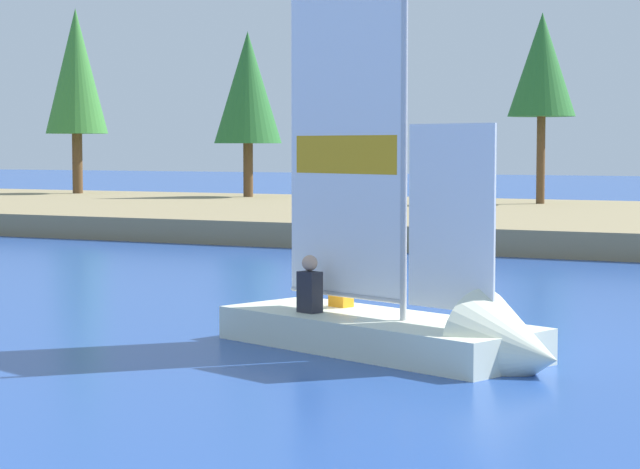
% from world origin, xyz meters
% --- Properties ---
extents(shore_bank, '(80.00, 15.96, 0.63)m').
position_xyz_m(shore_bank, '(0.00, 30.00, 0.31)').
color(shore_bank, '#897A56').
rests_on(shore_bank, ground).
extents(shoreline_tree_left, '(2.48, 2.48, 7.40)m').
position_xyz_m(shoreline_tree_left, '(-20.36, 35.15, 5.48)').
color(shoreline_tree_left, brown).
rests_on(shoreline_tree_left, shore_bank).
extents(shoreline_tree_midleft, '(2.54, 2.54, 6.17)m').
position_xyz_m(shoreline_tree_midleft, '(-12.50, 35.22, 4.68)').
color(shoreline_tree_midleft, brown).
rests_on(shoreline_tree_midleft, shore_bank).
extents(shoreline_tree_centre, '(2.23, 2.23, 6.27)m').
position_xyz_m(shoreline_tree_centre, '(-1.11, 34.68, 5.16)').
color(shoreline_tree_centre, brown).
rests_on(shoreline_tree_centre, shore_bank).
extents(sailboat, '(5.01, 3.00, 5.42)m').
position_xyz_m(sailboat, '(4.97, 8.67, 0.38)').
color(sailboat, silver).
rests_on(sailboat, ground).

